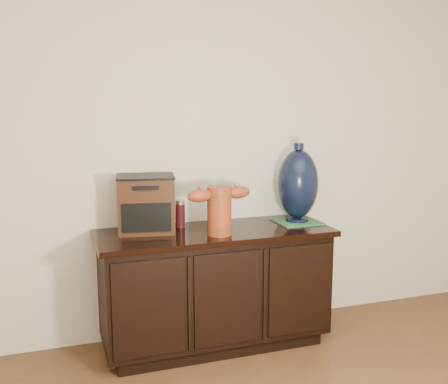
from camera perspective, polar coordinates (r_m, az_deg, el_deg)
name	(u,v)px	position (r m, az deg, el deg)	size (l,w,h in m)	color
sideboard	(215,287)	(3.36, -1.01, -10.28)	(1.46, 0.56, 0.75)	black
terracotta_vessel	(219,208)	(3.11, -0.51, -1.73)	(0.41, 0.17, 0.29)	#9D3F1C
tv_radio	(146,204)	(3.22, -8.48, -1.27)	(0.39, 0.33, 0.35)	#381E0E
green_mat	(297,222)	(3.50, 7.95, -3.20)	(0.28, 0.28, 0.01)	#2D663B
lamp_base	(298,184)	(3.45, 8.05, 0.83)	(0.27, 0.27, 0.51)	black
spray_can	(180,214)	(3.32, -4.78, -2.40)	(0.06, 0.06, 0.17)	#590F13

